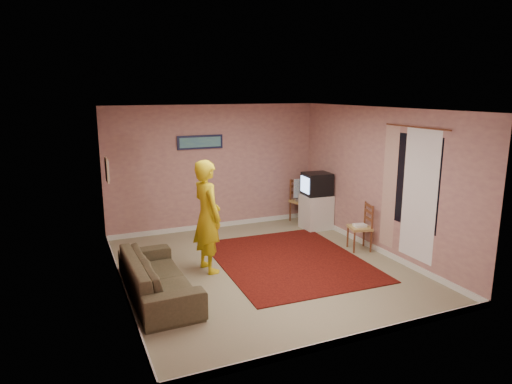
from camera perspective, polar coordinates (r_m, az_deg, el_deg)
name	(u,v)px	position (r m, az deg, el deg)	size (l,w,h in m)	color
ground	(263,268)	(7.66, 0.89, -9.48)	(5.00, 5.00, 0.00)	gray
wall_back	(214,168)	(9.56, -5.23, 3.05)	(4.50, 0.02, 2.60)	tan
wall_front	(356,237)	(5.17, 12.42, -5.48)	(4.50, 0.02, 2.60)	tan
wall_left	(117,205)	(6.69, -16.94, -1.60)	(0.02, 5.00, 2.60)	tan
wall_right	(378,181)	(8.43, 15.03, 1.37)	(0.02, 5.00, 2.60)	tan
ceiling	(264,109)	(7.10, 0.97, 10.35)	(4.50, 5.00, 0.02)	silver
baseboard_back	(216,225)	(9.84, -5.07, -4.16)	(4.50, 0.02, 0.10)	silver
baseboard_front	(351,339)	(5.69, 11.74, -17.52)	(4.50, 0.02, 0.10)	silver
baseboard_left	(124,288)	(7.09, -16.20, -11.43)	(0.02, 5.00, 0.10)	silver
baseboard_right	(374,247)	(8.74, 14.51, -6.70)	(0.02, 5.00, 0.10)	silver
window	(414,182)	(7.72, 19.16, 1.24)	(0.01, 1.10, 1.50)	black
curtain_sheer	(419,196)	(7.65, 19.73, -0.45)	(0.01, 0.75, 2.10)	white
curtain_floral	(389,187)	(8.15, 16.33, 0.56)	(0.01, 0.35, 2.10)	beige
curtain_rod	(416,127)	(7.58, 19.39, 7.67)	(0.02, 0.02, 1.40)	brown
picture_back	(200,142)	(9.37, -6.99, 6.20)	(0.95, 0.04, 0.28)	#121533
picture_left	(107,170)	(8.21, -18.13, 2.66)	(0.04, 0.38, 0.42)	#D0B88F
area_rug	(289,260)	(7.99, 4.18, -8.49)	(2.37, 2.96, 0.02)	black
tv_cabinet	(316,212)	(9.75, 7.52, -2.44)	(0.57, 0.52, 0.73)	silver
crt_tv	(317,184)	(9.61, 7.59, 1.01)	(0.58, 0.52, 0.47)	black
chair_a	(302,196)	(10.19, 5.75, -0.50)	(0.51, 0.50, 0.52)	tan
dvd_player	(302,199)	(10.21, 5.74, -0.85)	(0.35, 0.25, 0.06)	#ADADB2
blue_throw	(302,188)	(10.15, 5.77, 0.53)	(0.39, 0.05, 0.41)	#7FA9D0
chair_b	(360,222)	(8.55, 12.87, -3.68)	(0.46, 0.47, 0.47)	tan
game_console	(360,225)	(8.57, 12.85, -4.09)	(0.22, 0.16, 0.05)	white
sofa	(158,276)	(6.72, -12.15, -10.26)	(2.05, 0.80, 0.60)	brown
person	(207,216)	(7.33, -6.10, -3.03)	(0.67, 0.44, 1.82)	gold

